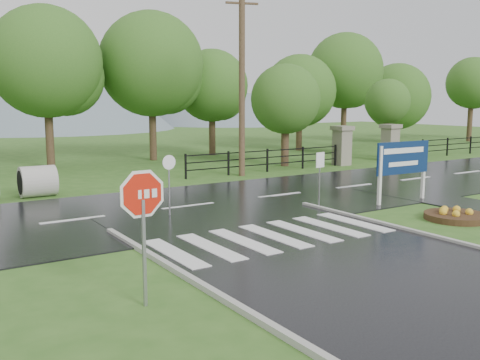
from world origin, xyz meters
TOP-DOWN VIEW (x-y plane):
  - ground at (0.00, 0.00)m, footprint 120.00×120.00m
  - main_road at (0.00, 10.00)m, footprint 90.00×8.00m
  - crosswalk at (0.00, 5.00)m, footprint 6.50×2.80m
  - pillar_west at (13.00, 16.00)m, footprint 1.00×1.00m
  - pillar_east at (17.00, 16.00)m, footprint 1.00×1.00m
  - fence_west at (7.75, 16.00)m, footprint 9.58×0.08m
  - hills at (3.49, 65.00)m, footprint 102.00×48.00m
  - treeline at (1.00, 24.00)m, footprint 83.20×5.20m
  - stop_sign at (-4.85, 2.39)m, footprint 1.18×0.11m
  - estate_billboard at (6.89, 6.50)m, footprint 2.55×0.15m
  - flower_bed at (6.10, 3.68)m, footprint 1.93×1.93m
  - reg_sign_small at (3.75, 7.43)m, footprint 0.43×0.10m
  - reg_sign_round at (-1.21, 8.95)m, footprint 0.46×0.07m
  - utility_pole_east at (5.84, 15.50)m, footprint 1.53×0.59m
  - entrance_tree_left at (10.06, 17.50)m, footprint 3.88×3.88m
  - entrance_tree_right at (18.33, 17.50)m, footprint 2.85×2.85m

SIDE VIEW (x-z plane):
  - hills at x=3.49m, z-range -39.54..8.46m
  - ground at x=0.00m, z-range 0.00..0.00m
  - main_road at x=0.00m, z-range -0.02..0.02m
  - treeline at x=1.00m, z-range -5.00..5.00m
  - crosswalk at x=0.00m, z-range 0.05..0.07m
  - flower_bed at x=6.10m, z-range -0.05..0.34m
  - fence_west at x=7.75m, z-range 0.12..1.32m
  - pillar_west at x=13.00m, z-range 0.06..2.30m
  - pillar_east at x=17.00m, z-range 0.06..2.30m
  - reg_sign_round at x=-1.21m, z-range 0.29..2.28m
  - reg_sign_small at x=3.75m, z-range 0.42..2.36m
  - estate_billboard at x=6.89m, z-range 0.42..2.65m
  - stop_sign at x=-4.85m, z-range 0.52..3.18m
  - entrance_tree_right at x=18.33m, z-range 1.06..6.10m
  - entrance_tree_left at x=10.06m, z-range 0.88..6.57m
  - utility_pole_east at x=5.84m, z-range 0.07..8.97m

